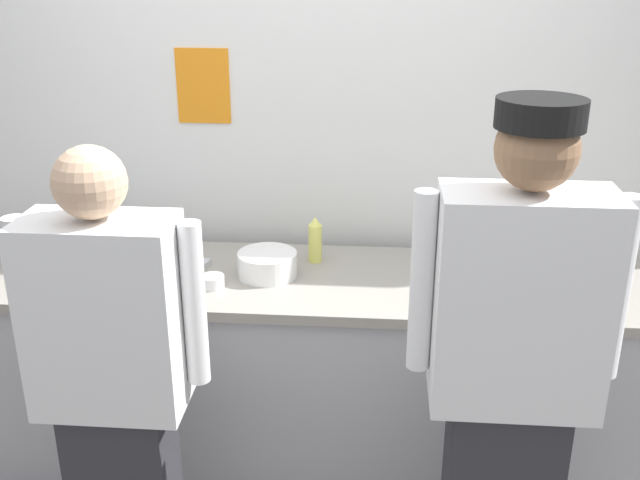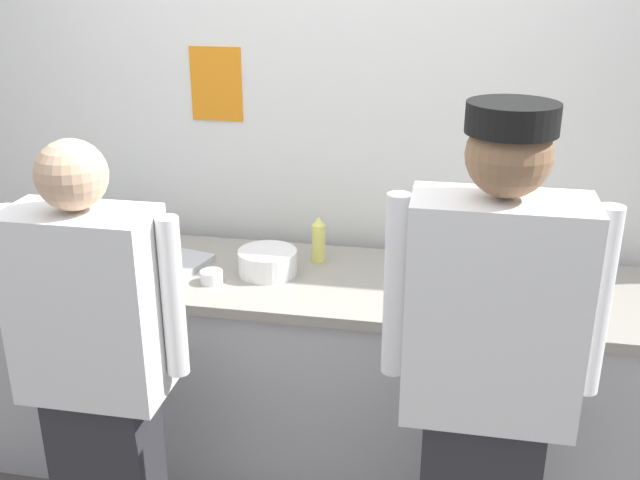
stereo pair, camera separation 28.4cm
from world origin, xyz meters
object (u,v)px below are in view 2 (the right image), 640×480
at_px(chef_center, 487,381).
at_px(sheet_tray, 140,260).
at_px(plate_stack_rear, 468,272).
at_px(chef_near_left, 97,371).
at_px(squeeze_bottle_primary, 319,240).
at_px(mixing_bowl_steel, 97,246).
at_px(plate_stack_front, 268,262).
at_px(ramekin_green_sauce, 587,292).
at_px(ramekin_red_sauce, 211,276).
at_px(deli_cup, 80,231).
at_px(ramekin_yellow_sauce, 512,304).

xyz_separation_m(chef_center, sheet_tray, (-1.37, 0.69, -0.02)).
bearing_deg(plate_stack_rear, chef_near_left, -145.44).
bearing_deg(squeeze_bottle_primary, mixing_bowl_steel, -169.36).
height_order(chef_near_left, plate_stack_front, chef_near_left).
height_order(plate_stack_rear, mixing_bowl_steel, mixing_bowl_steel).
bearing_deg(chef_center, ramekin_green_sauce, 62.21).
bearing_deg(sheet_tray, ramekin_red_sauce, -19.91).
relative_size(mixing_bowl_steel, deli_cup, 3.88).
bearing_deg(squeeze_bottle_primary, chef_center, -52.33).
distance_m(plate_stack_front, ramekin_yellow_sauce, 0.94).
relative_size(plate_stack_rear, ramekin_red_sauce, 2.55).
bearing_deg(ramekin_yellow_sauce, ramekin_red_sauce, 178.71).
bearing_deg(plate_stack_rear, squeeze_bottle_primary, 170.89).
height_order(chef_center, sheet_tray, chef_center).
xyz_separation_m(mixing_bowl_steel, ramekin_green_sauce, (1.92, 0.02, -0.05)).
xyz_separation_m(sheet_tray, squeeze_bottle_primary, (0.71, 0.16, 0.08)).
distance_m(plate_stack_rear, ramekin_green_sauce, 0.44).
bearing_deg(chef_near_left, mixing_bowl_steel, 115.71).
bearing_deg(ramekin_red_sauce, sheet_tray, 160.09).
bearing_deg(chef_center, ramekin_yellow_sauce, 79.92).
bearing_deg(ramekin_green_sauce, mixing_bowl_steel, -179.32).
bearing_deg(deli_cup, ramekin_red_sauce, -24.16).
distance_m(chef_center, ramekin_green_sauce, 0.80).
xyz_separation_m(mixing_bowl_steel, ramekin_red_sauce, (0.53, -0.12, -0.04)).
bearing_deg(deli_cup, chef_center, -27.11).
bearing_deg(ramekin_red_sauce, deli_cup, 155.84).
relative_size(chef_near_left, plate_stack_front, 6.85).
bearing_deg(ramekin_yellow_sauce, deli_cup, 169.34).
height_order(chef_near_left, ramekin_yellow_sauce, chef_near_left).
distance_m(plate_stack_rear, ramekin_red_sauce, 0.98).
relative_size(chef_center, ramekin_red_sauce, 19.85).
relative_size(chef_near_left, ramekin_red_sauce, 18.24).
bearing_deg(squeeze_bottle_primary, plate_stack_rear, -9.11).
relative_size(chef_center, ramekin_yellow_sauce, 20.10).
bearing_deg(ramekin_green_sauce, plate_stack_front, -179.27).
xyz_separation_m(chef_near_left, ramekin_green_sauce, (1.58, 0.74, 0.07)).
xyz_separation_m(plate_stack_front, ramekin_green_sauce, (1.20, 0.02, -0.03)).
height_order(chef_near_left, deli_cup, chef_near_left).
relative_size(sheet_tray, ramekin_green_sauce, 5.93).
relative_size(chef_near_left, ramekin_green_sauce, 17.99).
distance_m(mixing_bowl_steel, squeeze_bottle_primary, 0.90).
bearing_deg(ramekin_green_sauce, squeeze_bottle_primary, 172.05).
distance_m(mixing_bowl_steel, ramekin_red_sauce, 0.54).
relative_size(ramekin_yellow_sauce, ramekin_green_sauce, 0.97).
height_order(plate_stack_rear, deli_cup, deli_cup).
relative_size(chef_center, plate_stack_front, 7.45).
height_order(mixing_bowl_steel, sheet_tray, mixing_bowl_steel).
bearing_deg(chef_near_left, deli_cup, 120.01).
bearing_deg(ramekin_red_sauce, chef_center, -29.09).
height_order(chef_center, squeeze_bottle_primary, chef_center).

